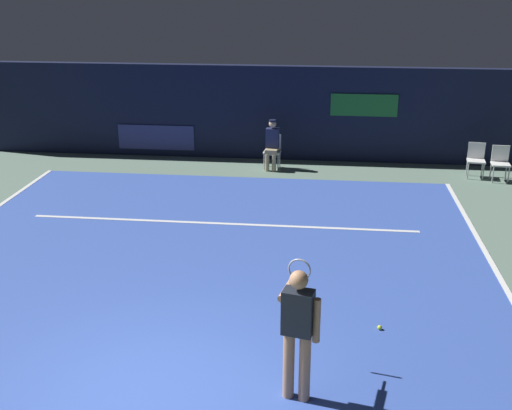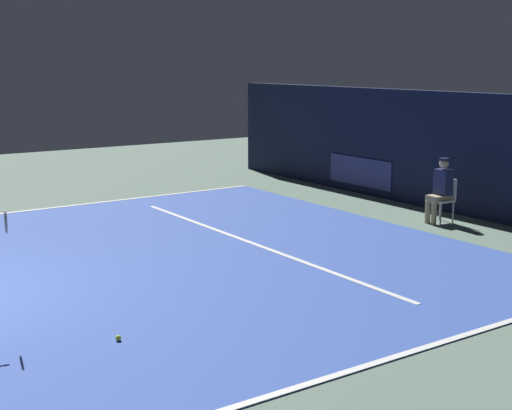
% 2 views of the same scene
% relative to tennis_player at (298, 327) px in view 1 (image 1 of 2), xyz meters
% --- Properties ---
extents(ground_plane, '(31.10, 31.10, 0.00)m').
position_rel_tennis_player_xyz_m(ground_plane, '(-1.85, 3.82, -0.99)').
color(ground_plane, slate).
extents(court_surface, '(10.42, 10.05, 0.01)m').
position_rel_tennis_player_xyz_m(court_surface, '(-1.85, 3.82, -0.98)').
color(court_surface, '#3856B2').
rests_on(court_surface, ground).
extents(line_sideline_left, '(0.10, 10.05, 0.01)m').
position_rel_tennis_player_xyz_m(line_sideline_left, '(3.31, 3.82, -0.97)').
color(line_sideline_left, white).
rests_on(line_sideline_left, court_surface).
extents(line_service, '(8.12, 0.10, 0.01)m').
position_rel_tennis_player_xyz_m(line_service, '(-1.85, 5.58, -0.97)').
color(line_service, white).
rests_on(line_service, court_surface).
extents(back_wall, '(15.50, 0.33, 2.60)m').
position_rel_tennis_player_xyz_m(back_wall, '(-1.85, 10.79, 0.31)').
color(back_wall, '#141933').
rests_on(back_wall, ground).
extents(tennis_player, '(0.51, 1.01, 1.73)m').
position_rel_tennis_player_xyz_m(tennis_player, '(0.00, 0.00, 0.00)').
color(tennis_player, tan).
rests_on(tennis_player, ground).
extents(line_judge_on_chair, '(0.47, 0.55, 1.32)m').
position_rel_tennis_player_xyz_m(line_judge_on_chair, '(-1.16, 9.74, -0.30)').
color(line_judge_on_chair, white).
rests_on(line_judge_on_chair, ground).
extents(courtside_chair_near, '(0.46, 0.44, 0.88)m').
position_rel_tennis_player_xyz_m(courtside_chair_near, '(4.65, 9.35, -0.49)').
color(courtside_chair_near, white).
rests_on(courtside_chair_near, ground).
extents(courtside_chair_far, '(0.48, 0.46, 0.88)m').
position_rel_tennis_player_xyz_m(courtside_chair_far, '(4.10, 9.59, -0.49)').
color(courtside_chair_far, white).
rests_on(courtside_chair_far, ground).
extents(tennis_ball, '(0.07, 0.07, 0.07)m').
position_rel_tennis_player_xyz_m(tennis_ball, '(1.13, 1.69, -0.94)').
color(tennis_ball, '#CCE033').
rests_on(tennis_ball, court_surface).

